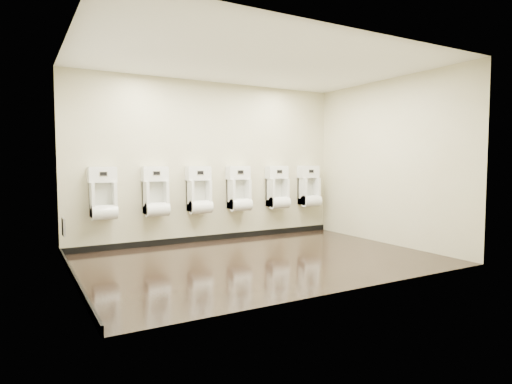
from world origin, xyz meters
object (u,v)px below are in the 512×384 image
at_px(urinal_2, 199,194).
at_px(urinal_4, 278,191).
at_px(urinal_3, 239,192).
at_px(urinal_0, 103,197).
at_px(urinal_1, 156,195).
at_px(access_panel, 64,227).
at_px(urinal_5, 309,189).

relative_size(urinal_2, urinal_4, 1.00).
height_order(urinal_3, urinal_4, same).
bearing_deg(urinal_0, urinal_3, 0.00).
bearing_deg(urinal_1, access_panel, -164.02).
xyz_separation_m(access_panel, urinal_1, (1.43, 0.41, 0.36)).
xyz_separation_m(access_panel, urinal_5, (4.52, 0.41, 0.36)).
bearing_deg(urinal_4, urinal_5, 0.00).
relative_size(urinal_1, urinal_3, 1.00).
xyz_separation_m(urinal_0, urinal_2, (1.58, 0.00, 0.00)).
distance_m(urinal_2, urinal_4, 1.60).
xyz_separation_m(urinal_0, urinal_4, (3.17, 0.00, 0.00)).
xyz_separation_m(urinal_1, urinal_5, (3.09, 0.00, 0.00)).
bearing_deg(urinal_0, urinal_1, 0.00).
bearing_deg(access_panel, urinal_4, 6.17).
relative_size(access_panel, urinal_2, 0.31).
height_order(access_panel, urinal_5, urinal_5).
height_order(urinal_0, urinal_2, same).
height_order(urinal_0, urinal_5, same).
distance_m(urinal_1, urinal_3, 1.53).
distance_m(urinal_0, urinal_1, 0.82).
bearing_deg(urinal_2, urinal_4, 0.00).
bearing_deg(urinal_5, urinal_3, 180.00).
bearing_deg(urinal_3, urinal_5, 0.00).
bearing_deg(urinal_2, urinal_5, 0.00).
distance_m(access_panel, urinal_3, 3.00).
bearing_deg(urinal_1, urinal_4, 0.00).
xyz_separation_m(urinal_1, urinal_4, (2.35, 0.00, 0.00)).
height_order(access_panel, urinal_2, urinal_2).
distance_m(access_panel, urinal_2, 2.25).
distance_m(access_panel, urinal_0, 0.82).
relative_size(urinal_2, urinal_3, 1.00).
height_order(urinal_2, urinal_3, same).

